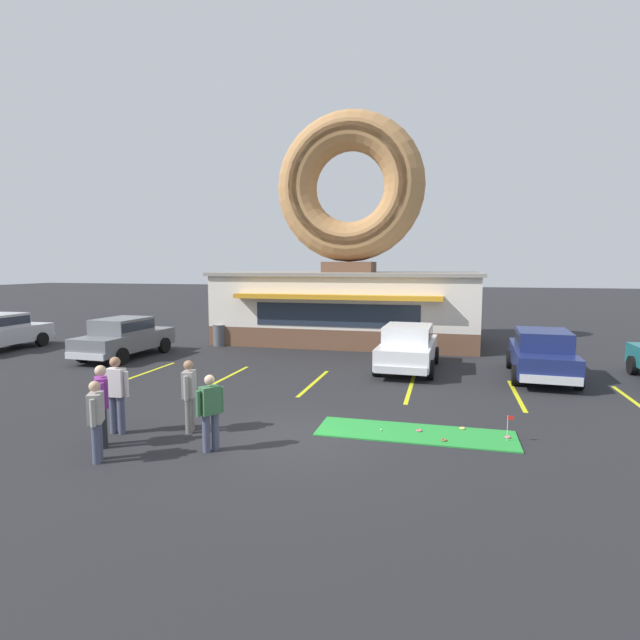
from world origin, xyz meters
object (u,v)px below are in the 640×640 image
pedestrian_blue_sweater_man (96,418)px  pedestrian_clipboard_woman (102,402)px  car_white (408,346)px  pedestrian_hooded_kid (116,391)px  golf_ball (381,430)px  car_grey (124,336)px  putting_flag_pin (509,422)px  pedestrian_leather_jacket_man (210,409)px  trash_bin (219,335)px  pedestrian_beanie_man (189,393)px  car_navy (542,352)px

pedestrian_blue_sweater_man → pedestrian_clipboard_woman: size_ratio=0.92×
car_white → pedestrian_hooded_kid: (-5.66, -8.40, 0.08)m
golf_ball → car_grey: (-11.17, 6.49, 0.82)m
putting_flag_pin → car_white: car_white is taller
golf_ball → car_grey: 12.94m
car_white → car_grey: (-11.23, -0.38, 0.00)m
pedestrian_leather_jacket_man → trash_bin: bearing=114.9°
golf_ball → car_grey: car_grey is taller
golf_ball → car_grey: size_ratio=0.01×
car_grey → car_white: bearing=1.9°
car_grey → pedestrian_hooded_kid: size_ratio=2.70×
pedestrian_clipboard_woman → pedestrian_beanie_man: 1.78m
car_white → pedestrian_blue_sweater_man: bearing=-117.0°
car_grey → pedestrian_leather_jacket_man: (8.02, -8.46, -0.03)m
pedestrian_hooded_kid → trash_bin: pedestrian_hooded_kid is taller
car_navy → pedestrian_hooded_kid: pedestrian_hooded_kid is taller
golf_ball → car_grey: bearing=149.9°
car_white → pedestrian_blue_sweater_man: car_white is taller
car_white → pedestrian_hooded_kid: 10.13m
pedestrian_blue_sweater_man → trash_bin: (-3.80, 13.12, -0.35)m
pedestrian_hooded_kid → pedestrian_leather_jacket_man: bearing=-10.1°
pedestrian_blue_sweater_man → pedestrian_hooded_kid: (-0.64, 1.46, 0.10)m
car_navy → pedestrian_beanie_man: (-8.53, -7.64, 0.02)m
car_white → pedestrian_beanie_man: (-4.18, -7.90, 0.02)m
car_grey → pedestrian_beanie_man: (7.05, -7.52, 0.02)m
pedestrian_leather_jacket_man → pedestrian_clipboard_woman: bearing=-171.9°
pedestrian_hooded_kid → trash_bin: bearing=105.2°
car_grey → pedestrian_leather_jacket_man: car_grey is taller
putting_flag_pin → pedestrian_hooded_kid: (-8.28, -1.52, 0.51)m
golf_ball → trash_bin: (-8.77, 10.13, 0.45)m
car_navy → pedestrian_hooded_kid: bearing=-140.9°
putting_flag_pin → pedestrian_blue_sweater_man: pedestrian_blue_sweater_man is taller
pedestrian_hooded_kid → pedestrian_clipboard_woman: size_ratio=1.02×
golf_ball → trash_bin: size_ratio=0.04×
car_white → trash_bin: bearing=159.7°
golf_ball → pedestrian_clipboard_woman: pedestrian_clipboard_woman is taller
pedestrian_blue_sweater_man → pedestrian_leather_jacket_man: 2.09m
pedestrian_leather_jacket_man → pedestrian_beanie_man: pedestrian_beanie_man is taller
car_grey → pedestrian_clipboard_woman: size_ratio=2.74×
golf_ball → pedestrian_hooded_kid: 5.88m
car_grey → trash_bin: bearing=56.6°
golf_ball → pedestrian_leather_jacket_man: size_ratio=0.03×
car_grey → car_navy: size_ratio=1.00×
pedestrian_blue_sweater_man → trash_bin: pedestrian_blue_sweater_man is taller
pedestrian_hooded_kid → pedestrian_leather_jacket_man: size_ratio=1.11×
pedestrian_beanie_man → trash_bin: bearing=112.6°
pedestrian_leather_jacket_man → pedestrian_clipboard_woman: pedestrian_clipboard_woman is taller
golf_ball → pedestrian_beanie_man: bearing=-165.9°
golf_ball → pedestrian_beanie_man: size_ratio=0.03×
car_grey → car_navy: (15.57, 0.11, 0.00)m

